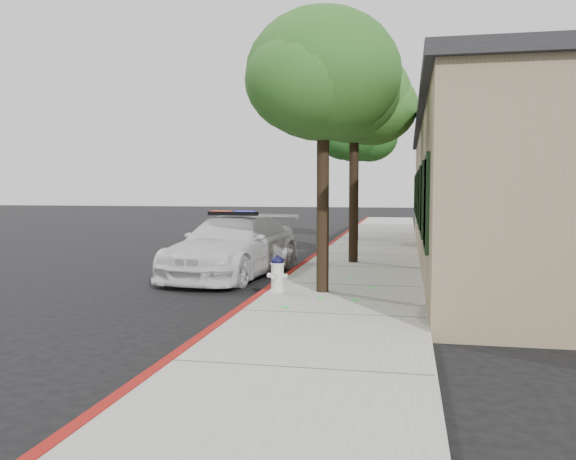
# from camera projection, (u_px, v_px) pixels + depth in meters

# --- Properties ---
(ground) EXTENTS (120.00, 120.00, 0.00)m
(ground) POSITION_uv_depth(u_px,v_px,m) (234.00, 318.00, 10.09)
(ground) COLOR black
(ground) RESTS_ON ground
(sidewalk) EXTENTS (3.20, 60.00, 0.15)m
(sidewalk) POSITION_uv_depth(u_px,v_px,m) (347.00, 288.00, 12.71)
(sidewalk) COLOR gray
(sidewalk) RESTS_ON ground
(red_curb) EXTENTS (0.14, 60.00, 0.16)m
(red_curb) POSITION_uv_depth(u_px,v_px,m) (276.00, 286.00, 13.01)
(red_curb) COLOR maroon
(red_curb) RESTS_ON ground
(clapboard_building) EXTENTS (7.30, 20.89, 4.24)m
(clapboard_building) POSITION_uv_depth(u_px,v_px,m) (542.00, 191.00, 17.44)
(clapboard_building) COLOR #846D56
(clapboard_building) RESTS_ON ground
(police_car) EXTENTS (2.79, 5.45, 1.63)m
(police_car) POSITION_uv_depth(u_px,v_px,m) (233.00, 246.00, 14.91)
(police_car) COLOR silver
(police_car) RESTS_ON ground
(fire_hydrant) EXTENTS (0.42, 0.36, 0.73)m
(fire_hydrant) POSITION_uv_depth(u_px,v_px,m) (277.00, 274.00, 11.77)
(fire_hydrant) COLOR silver
(fire_hydrant) RESTS_ON sidewalk
(street_tree_near) EXTENTS (3.02, 3.15, 5.53)m
(street_tree_near) POSITION_uv_depth(u_px,v_px,m) (324.00, 81.00, 11.57)
(street_tree_near) COLOR black
(street_tree_near) RESTS_ON sidewalk
(street_tree_mid) EXTENTS (3.36, 3.09, 5.90)m
(street_tree_mid) POSITION_uv_depth(u_px,v_px,m) (355.00, 100.00, 16.34)
(street_tree_mid) COLOR black
(street_tree_mid) RESTS_ON sidewalk
(street_tree_far) EXTENTS (3.23, 2.99, 5.65)m
(street_tree_far) POSITION_uv_depth(u_px,v_px,m) (356.00, 133.00, 23.92)
(street_tree_far) COLOR black
(street_tree_far) RESTS_ON sidewalk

